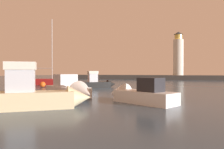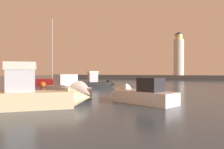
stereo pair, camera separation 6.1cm
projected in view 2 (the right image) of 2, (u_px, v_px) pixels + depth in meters
name	position (u px, v px, depth m)	size (l,w,h in m)	color
ground_plane	(140.00, 86.00, 37.73)	(220.00, 220.00, 0.00)	#384C60
breakwater	(159.00, 77.00, 71.29)	(71.31, 4.05, 1.51)	#423F3D
lighthouse	(179.00, 55.00, 69.25)	(3.26, 3.26, 14.33)	silver
motorboat_0	(99.00, 83.00, 34.70)	(5.71, 5.08, 2.98)	black
motorboat_1	(42.00, 94.00, 15.14)	(6.78, 5.52, 3.57)	beige
motorboat_3	(72.00, 90.00, 21.45)	(7.85, 6.61, 2.93)	white
motorboat_4	(135.00, 94.00, 18.26)	(6.95, 5.08, 2.59)	white
sailboat_moored	(49.00, 82.00, 42.61)	(8.54, 3.19, 13.21)	#B21E1E
mooring_buoy	(43.00, 84.00, 35.90)	(0.95, 0.95, 0.95)	#EA5919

